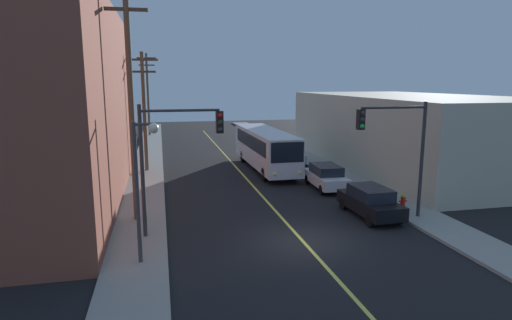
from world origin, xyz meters
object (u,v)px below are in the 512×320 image
Objects in this scene: fire_hydrant at (403,201)px; parked_car_black at (370,201)px; city_bus at (265,147)px; parked_car_white at (326,176)px; parked_car_silver at (289,154)px; traffic_signal_right_corner at (396,139)px; utility_pole_mid at (144,106)px; utility_pole_far at (148,91)px; utility_pole_near at (130,93)px; traffic_signal_left_corner at (177,145)px; street_lamp_left at (142,172)px.

parked_car_black is at bearing -169.61° from fire_hydrant.
city_bus reaches higher than parked_car_white.
traffic_signal_right_corner is at bearing -88.16° from parked_car_silver.
city_bus is at bearing -6.24° from utility_pole_mid.
traffic_signal_right_corner is at bearing -71.52° from utility_pole_far.
utility_pole_mid is 19.95m from traffic_signal_right_corner.
utility_pole_near is 12.73m from utility_pole_mid.
utility_pole_near reaches higher than parked_car_silver.
utility_pole_far reaches higher than fire_hydrant.
fire_hydrant is (2.21, -5.80, -0.26)m from parked_car_white.
parked_car_white is 5.30× the size of fire_hydrant.
utility_pole_near is 35.92m from utility_pole_far.
traffic_signal_right_corner is (0.52, -16.33, 3.46)m from parked_car_silver.
parked_car_silver is 0.74× the size of traffic_signal_right_corner.
utility_pole_near is at bearing -160.00° from parked_car_white.
parked_car_white is at bearing -91.55° from parked_car_silver.
utility_pole_near reaches higher than parked_car_white.
parked_car_white is at bearing 20.00° from utility_pole_near.
parked_car_silver is 0.74× the size of traffic_signal_left_corner.
city_bus reaches higher than fire_hydrant.
utility_pole_near is 4.02m from traffic_signal_left_corner.
fire_hydrant is at bearing 42.54° from traffic_signal_right_corner.
utility_pole_near is 1.97× the size of traffic_signal_left_corner.
utility_pole_mid reaches higher than traffic_signal_right_corner.
utility_pole_mid is at bearing 173.76° from city_bus.
street_lamp_left is (-9.03, -17.13, 1.92)m from city_bus.
traffic_signal_right_corner is 12.56m from street_lamp_left.
parked_car_silver is (0.23, 15.41, 0.00)m from parked_car_black.
city_bus is 1.16× the size of utility_pole_far.
utility_pole_near is at bearing 96.41° from street_lamp_left.
city_bus is at bearing 100.35° from parked_car_black.
city_bus reaches higher than parked_car_silver.
city_bus is 3.48m from parked_car_silver.
traffic_signal_right_corner reaches higher than city_bus.
utility_pole_far is 40.77m from traffic_signal_right_corner.
utility_pole_mid is 15.41m from traffic_signal_left_corner.
traffic_signal_left_corner is (-7.61, -14.23, 2.49)m from city_bus.
traffic_signal_left_corner reaches higher than parked_car_black.
parked_car_white is 0.42× the size of utility_pole_far.
parked_car_white is at bearing -68.94° from utility_pole_far.
utility_pole_far is 1.75× the size of traffic_signal_left_corner.
parked_car_silver is at bearing 57.58° from traffic_signal_left_corner.
traffic_signal_left_corner reaches higher than parked_car_silver.
traffic_signal_right_corner is (12.68, -15.38, -0.93)m from utility_pole_mid.
fire_hydrant is (2.20, 0.40, -0.26)m from parked_car_black.
utility_pole_near is (-12.33, -13.61, 5.74)m from parked_car_silver.
parked_car_silver is at bearing 47.82° from utility_pole_near.
parked_car_white is 7.95m from traffic_signal_right_corner.
parked_car_black is 0.38× the size of utility_pole_near.
utility_pole_far is at bearing 111.77° from city_bus.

